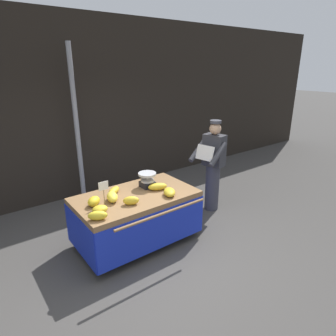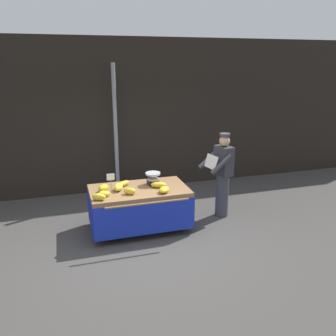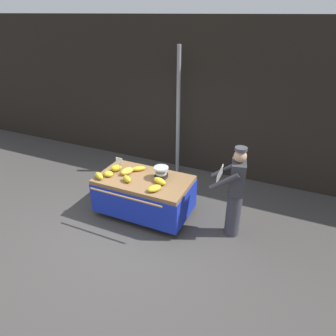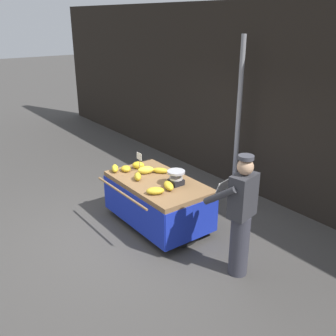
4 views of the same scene
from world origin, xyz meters
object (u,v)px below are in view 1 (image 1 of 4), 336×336
banana_bunch_0 (114,191)px  weighing_scale (147,180)px  street_pole (77,128)px  banana_bunch_1 (112,197)px  banana_bunch_5 (98,216)px  price_sign (104,188)px  banana_bunch_6 (158,187)px  banana_bunch_4 (131,201)px  banana_bunch_7 (94,201)px  vendor_person (213,166)px  banana_bunch_2 (169,192)px  banana_cart (136,208)px  banana_bunch_3 (100,209)px

banana_bunch_0 → weighing_scale: bearing=-9.1°
street_pole → banana_bunch_0: size_ratio=10.95×
banana_bunch_1 → banana_bunch_5: banana_bunch_1 is taller
price_sign → banana_bunch_6: size_ratio=1.15×
banana_bunch_5 → banana_bunch_4: bearing=12.0°
street_pole → banana_bunch_1: street_pole is taller
banana_bunch_7 → vendor_person: 2.36m
banana_bunch_0 → banana_bunch_1: bearing=-122.7°
weighing_scale → banana_bunch_7: bearing=-173.7°
weighing_scale → banana_bunch_1: (-0.68, -0.13, -0.05)m
street_pole → banana_bunch_5: bearing=-106.3°
street_pole → banana_bunch_1: 2.02m
banana_bunch_0 → banana_bunch_2: 0.83m
price_sign → banana_bunch_7: 0.23m
banana_bunch_2 → banana_bunch_6: (-0.02, 0.27, 0.00)m
banana_bunch_6 → banana_bunch_0: bearing=155.0°
banana_cart → banana_bunch_7: bearing=176.5°
banana_bunch_0 → banana_bunch_4: banana_bunch_4 is taller
banana_bunch_3 → banana_bunch_7: bearing=84.8°
price_sign → banana_cart: bearing=2.3°
street_pole → banana_bunch_3: size_ratio=15.00×
banana_cart → banana_bunch_3: size_ratio=8.97×
weighing_scale → banana_bunch_3: weighing_scale is taller
banana_bunch_5 → banana_bunch_7: 0.42m
banana_bunch_1 → banana_bunch_4: 0.30m
price_sign → banana_bunch_5: price_sign is taller
banana_bunch_6 → vendor_person: 1.36m
banana_cart → banana_bunch_3: banana_bunch_3 is taller
price_sign → banana_bunch_2: bearing=-18.4°
weighing_scale → banana_bunch_0: (-0.54, 0.09, -0.07)m
banana_bunch_4 → banana_cart: bearing=48.0°
street_pole → banana_cart: size_ratio=1.67×
banana_cart → banana_bunch_5: banana_bunch_5 is taller
weighing_scale → vendor_person: bearing=-1.5°
banana_bunch_1 → banana_bunch_5: 0.54m
street_pole → banana_bunch_5: street_pole is taller
street_pole → weighing_scale: (0.40, -1.77, -0.58)m
banana_bunch_6 → vendor_person: bearing=6.5°
banana_bunch_0 → banana_bunch_7: banana_bunch_7 is taller
street_pole → banana_bunch_5: (-0.66, -2.27, -0.64)m
weighing_scale → banana_bunch_3: 1.02m
weighing_scale → vendor_person: size_ratio=0.16×
banana_bunch_4 → vendor_person: bearing=10.1°
price_sign → banana_bunch_7: size_ratio=1.59×
banana_cart → banana_bunch_3: 0.74m
banana_bunch_0 → banana_bunch_1: 0.25m
street_pole → banana_bunch_2: street_pole is taller
banana_bunch_2 → weighing_scale: bearing=100.4°
banana_bunch_6 → banana_bunch_3: bearing=-171.7°
banana_bunch_3 → banana_bunch_5: (-0.10, -0.16, 0.01)m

